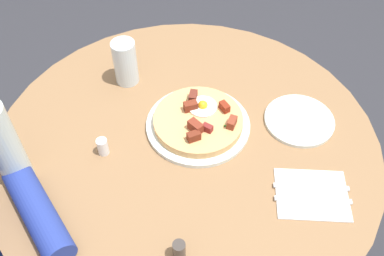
{
  "coord_description": "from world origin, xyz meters",
  "views": [
    {
      "loc": [
        -0.72,
        0.1,
        1.61
      ],
      "look_at": [
        0.02,
        -0.02,
        0.75
      ],
      "focal_mm": 40.69,
      "sensor_mm": 36.0,
      "label": 1
    }
  ],
  "objects_px": {
    "pizza_plate": "(198,125)",
    "salt_shaker": "(103,147)",
    "bread_plate": "(299,120)",
    "pepper_shaker": "(179,250)",
    "breakfast_pizza": "(199,120)",
    "fork": "(311,187)",
    "knife": "(313,200)",
    "water_glass": "(125,62)",
    "dining_table": "(186,177)",
    "water_bottle": "(4,146)"
  },
  "relations": [
    {
      "from": "bread_plate",
      "to": "salt_shaker",
      "type": "bearing_deg",
      "value": 92.28
    },
    {
      "from": "knife",
      "to": "pizza_plate",
      "type": "bearing_deg",
      "value": -37.87
    },
    {
      "from": "breakfast_pizza",
      "to": "water_glass",
      "type": "xyz_separation_m",
      "value": [
        0.21,
        0.18,
        0.04
      ]
    },
    {
      "from": "pizza_plate",
      "to": "salt_shaker",
      "type": "relative_size",
      "value": 5.81
    },
    {
      "from": "dining_table",
      "to": "bread_plate",
      "type": "relative_size",
      "value": 5.37
    },
    {
      "from": "salt_shaker",
      "to": "pizza_plate",
      "type": "bearing_deg",
      "value": -79.2
    },
    {
      "from": "water_glass",
      "to": "pepper_shaker",
      "type": "relative_size",
      "value": 2.54
    },
    {
      "from": "bread_plate",
      "to": "water_glass",
      "type": "xyz_separation_m",
      "value": [
        0.24,
        0.45,
        0.06
      ]
    },
    {
      "from": "water_glass",
      "to": "salt_shaker",
      "type": "bearing_deg",
      "value": 163.36
    },
    {
      "from": "water_glass",
      "to": "water_bottle",
      "type": "xyz_separation_m",
      "value": [
        -0.3,
        0.28,
        0.05
      ]
    },
    {
      "from": "water_bottle",
      "to": "salt_shaker",
      "type": "height_order",
      "value": "water_bottle"
    },
    {
      "from": "knife",
      "to": "fork",
      "type": "bearing_deg",
      "value": -90.0
    },
    {
      "from": "pizza_plate",
      "to": "knife",
      "type": "xyz_separation_m",
      "value": [
        -0.27,
        -0.23,
        0.0
      ]
    },
    {
      "from": "bread_plate",
      "to": "knife",
      "type": "xyz_separation_m",
      "value": [
        -0.25,
        0.05,
        0.0
      ]
    },
    {
      "from": "bread_plate",
      "to": "fork",
      "type": "height_order",
      "value": "bread_plate"
    },
    {
      "from": "dining_table",
      "to": "water_bottle",
      "type": "bearing_deg",
      "value": 96.74
    },
    {
      "from": "bread_plate",
      "to": "fork",
      "type": "xyz_separation_m",
      "value": [
        -0.21,
        0.04,
        0.0
      ]
    },
    {
      "from": "water_bottle",
      "to": "pizza_plate",
      "type": "bearing_deg",
      "value": -78.89
    },
    {
      "from": "fork",
      "to": "breakfast_pizza",
      "type": "bearing_deg",
      "value": -33.26
    },
    {
      "from": "water_glass",
      "to": "dining_table",
      "type": "bearing_deg",
      "value": -152.02
    },
    {
      "from": "pizza_plate",
      "to": "water_glass",
      "type": "height_order",
      "value": "water_glass"
    },
    {
      "from": "breakfast_pizza",
      "to": "salt_shaker",
      "type": "height_order",
      "value": "breakfast_pizza"
    },
    {
      "from": "knife",
      "to": "salt_shaker",
      "type": "distance_m",
      "value": 0.53
    },
    {
      "from": "fork",
      "to": "bread_plate",
      "type": "bearing_deg",
      "value": -88.33
    },
    {
      "from": "salt_shaker",
      "to": "pepper_shaker",
      "type": "relative_size",
      "value": 0.89
    },
    {
      "from": "dining_table",
      "to": "bread_plate",
      "type": "xyz_separation_m",
      "value": [
        0.01,
        -0.31,
        0.18
      ]
    },
    {
      "from": "pizza_plate",
      "to": "knife",
      "type": "height_order",
      "value": "pizza_plate"
    },
    {
      "from": "pizza_plate",
      "to": "salt_shaker",
      "type": "xyz_separation_m",
      "value": [
        -0.05,
        0.25,
        0.02
      ]
    },
    {
      "from": "dining_table",
      "to": "water_glass",
      "type": "relative_size",
      "value": 7.43
    },
    {
      "from": "fork",
      "to": "water_bottle",
      "type": "bearing_deg",
      "value": 0.51
    },
    {
      "from": "breakfast_pizza",
      "to": "fork",
      "type": "relative_size",
      "value": 1.33
    },
    {
      "from": "fork",
      "to": "water_glass",
      "type": "relative_size",
      "value": 1.32
    },
    {
      "from": "fork",
      "to": "salt_shaker",
      "type": "height_order",
      "value": "salt_shaker"
    },
    {
      "from": "knife",
      "to": "water_glass",
      "type": "distance_m",
      "value": 0.63
    },
    {
      "from": "bread_plate",
      "to": "pepper_shaker",
      "type": "bearing_deg",
      "value": 131.15
    },
    {
      "from": "knife",
      "to": "breakfast_pizza",
      "type": "bearing_deg",
      "value": -38.14
    },
    {
      "from": "fork",
      "to": "pizza_plate",
      "type": "bearing_deg",
      "value": -32.99
    },
    {
      "from": "water_glass",
      "to": "bread_plate",
      "type": "bearing_deg",
      "value": -118.22
    },
    {
      "from": "pizza_plate",
      "to": "water_bottle",
      "type": "height_order",
      "value": "water_bottle"
    },
    {
      "from": "bread_plate",
      "to": "pepper_shaker",
      "type": "relative_size",
      "value": 3.51
    },
    {
      "from": "dining_table",
      "to": "water_bottle",
      "type": "height_order",
      "value": "water_bottle"
    },
    {
      "from": "pizza_plate",
      "to": "fork",
      "type": "height_order",
      "value": "pizza_plate"
    },
    {
      "from": "knife",
      "to": "pepper_shaker",
      "type": "height_order",
      "value": "pepper_shaker"
    },
    {
      "from": "salt_shaker",
      "to": "fork",
      "type": "bearing_deg",
      "value": -111.37
    },
    {
      "from": "pizza_plate",
      "to": "bread_plate",
      "type": "relative_size",
      "value": 1.48
    },
    {
      "from": "water_bottle",
      "to": "pepper_shaker",
      "type": "height_order",
      "value": "water_bottle"
    },
    {
      "from": "bread_plate",
      "to": "water_bottle",
      "type": "xyz_separation_m",
      "value": [
        -0.06,
        0.73,
        0.11
      ]
    },
    {
      "from": "salt_shaker",
      "to": "pepper_shaker",
      "type": "height_order",
      "value": "pepper_shaker"
    },
    {
      "from": "knife",
      "to": "water_glass",
      "type": "bearing_deg",
      "value": -37.99
    },
    {
      "from": "knife",
      "to": "salt_shaker",
      "type": "xyz_separation_m",
      "value": [
        0.23,
        0.48,
        0.02
      ]
    }
  ]
}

